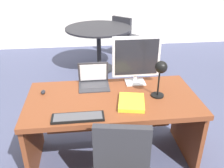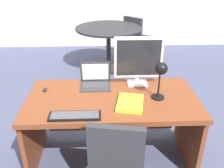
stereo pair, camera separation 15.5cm
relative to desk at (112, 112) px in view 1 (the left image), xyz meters
name	(u,v)px [view 1 (the left image)]	position (x,y,z in m)	size (l,w,h in m)	color
ground	(101,90)	(0.00, 1.46, -0.54)	(12.00, 12.00, 0.00)	#474C6B
desk	(112,112)	(0.00, 0.00, 0.00)	(1.59, 0.80, 0.73)	brown
monitor	(136,58)	(0.27, 0.24, 0.46)	(0.48, 0.16, 0.49)	silver
laptop	(94,78)	(-0.16, 0.24, 0.26)	(0.30, 0.25, 0.24)	#2D2D33
keyboard	(78,117)	(-0.32, -0.35, 0.20)	(0.42, 0.13, 0.02)	black
mouse	(43,92)	(-0.65, 0.11, 0.21)	(0.04, 0.07, 0.03)	black
desk_lamp	(161,72)	(0.42, -0.09, 0.45)	(0.12, 0.14, 0.36)	black
book	(132,102)	(0.15, -0.18, 0.21)	(0.28, 0.33, 0.03)	yellow
meeting_table	(99,38)	(0.03, 2.31, 0.07)	(1.18, 1.18, 0.80)	black
meeting_chair_near	(126,41)	(0.64, 2.96, -0.19)	(0.65, 0.66, 0.87)	black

